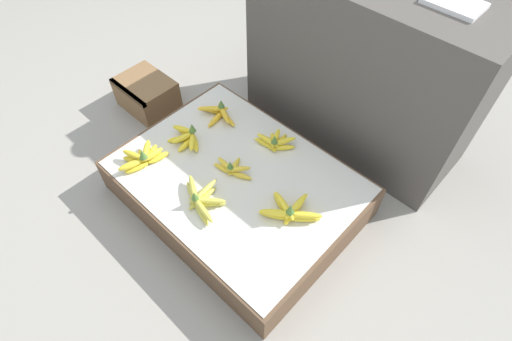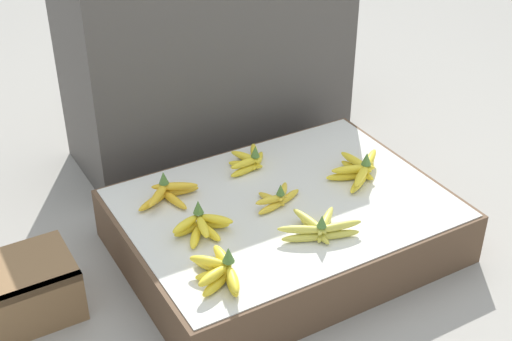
{
  "view_description": "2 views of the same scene",
  "coord_description": "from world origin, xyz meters",
  "px_view_note": "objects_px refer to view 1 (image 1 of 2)",
  "views": [
    {
      "loc": [
        0.82,
        -0.75,
        1.62
      ],
      "look_at": [
        0.11,
        0.01,
        0.31
      ],
      "focal_mm": 28.0,
      "sensor_mm": 36.0,
      "label": 1
    },
    {
      "loc": [
        -1.06,
        -1.66,
        1.55
      ],
      "look_at": [
        -0.07,
        0.07,
        0.3
      ],
      "focal_mm": 50.0,
      "sensor_mm": 36.0,
      "label": 2
    }
  ],
  "objects_px": {
    "wooden_crate": "(147,94)",
    "banana_bunch_middle_midleft": "(232,168)",
    "banana_bunch_front_midleft": "(201,200)",
    "banana_bunch_back_left": "(219,113)",
    "banana_bunch_middle_left": "(187,138)",
    "foam_tray_white": "(454,3)",
    "banana_bunch_middle_midright": "(290,211)",
    "banana_bunch_front_left": "(143,158)",
    "banana_bunch_back_midleft": "(275,142)"
  },
  "relations": [
    {
      "from": "banana_bunch_front_midleft",
      "to": "banana_bunch_middle_midleft",
      "type": "relative_size",
      "value": 1.32
    },
    {
      "from": "banana_bunch_middle_midright",
      "to": "banana_bunch_back_left",
      "type": "bearing_deg",
      "value": 162.26
    },
    {
      "from": "banana_bunch_middle_midleft",
      "to": "foam_tray_white",
      "type": "distance_m",
      "value": 1.09
    },
    {
      "from": "banana_bunch_front_midleft",
      "to": "banana_bunch_middle_left",
      "type": "relative_size",
      "value": 1.28
    },
    {
      "from": "banana_bunch_middle_midright",
      "to": "banana_bunch_back_midleft",
      "type": "height_order",
      "value": "banana_bunch_middle_midright"
    },
    {
      "from": "banana_bunch_front_midleft",
      "to": "banana_bunch_middle_left",
      "type": "xyz_separation_m",
      "value": [
        -0.32,
        0.19,
        0.0
      ]
    },
    {
      "from": "banana_bunch_front_midleft",
      "to": "banana_bunch_middle_left",
      "type": "distance_m",
      "value": 0.37
    },
    {
      "from": "banana_bunch_middle_left",
      "to": "banana_bunch_middle_midright",
      "type": "height_order",
      "value": "banana_bunch_middle_midright"
    },
    {
      "from": "banana_bunch_back_left",
      "to": "banana_bunch_middle_midleft",
      "type": "bearing_deg",
      "value": -34.12
    },
    {
      "from": "banana_bunch_front_midleft",
      "to": "banana_bunch_back_left",
      "type": "distance_m",
      "value": 0.53
    },
    {
      "from": "banana_bunch_front_midleft",
      "to": "banana_bunch_back_midleft",
      "type": "distance_m",
      "value": 0.46
    },
    {
      "from": "banana_bunch_back_midleft",
      "to": "banana_bunch_middle_midleft",
      "type": "bearing_deg",
      "value": -98.18
    },
    {
      "from": "banana_bunch_middle_midleft",
      "to": "banana_bunch_middle_midright",
      "type": "height_order",
      "value": "banana_bunch_middle_midright"
    },
    {
      "from": "banana_bunch_middle_midright",
      "to": "banana_bunch_back_left",
      "type": "xyz_separation_m",
      "value": [
        -0.65,
        0.21,
        -0.0
      ]
    },
    {
      "from": "banana_bunch_front_left",
      "to": "banana_bunch_middle_midleft",
      "type": "height_order",
      "value": "banana_bunch_front_left"
    },
    {
      "from": "banana_bunch_front_left",
      "to": "banana_bunch_middle_midleft",
      "type": "relative_size",
      "value": 1.23
    },
    {
      "from": "wooden_crate",
      "to": "banana_bunch_back_midleft",
      "type": "bearing_deg",
      "value": 8.81
    },
    {
      "from": "banana_bunch_front_midleft",
      "to": "banana_bunch_back_left",
      "type": "bearing_deg",
      "value": 128.49
    },
    {
      "from": "banana_bunch_middle_midleft",
      "to": "banana_bunch_front_left",
      "type": "bearing_deg",
      "value": -144.86
    },
    {
      "from": "wooden_crate",
      "to": "banana_bunch_back_midleft",
      "type": "height_order",
      "value": "banana_bunch_back_midleft"
    },
    {
      "from": "banana_bunch_front_left",
      "to": "banana_bunch_front_midleft",
      "type": "height_order",
      "value": "banana_bunch_front_left"
    },
    {
      "from": "banana_bunch_middle_midleft",
      "to": "banana_bunch_back_midleft",
      "type": "height_order",
      "value": "banana_bunch_back_midleft"
    },
    {
      "from": "banana_bunch_middle_midleft",
      "to": "foam_tray_white",
      "type": "height_order",
      "value": "foam_tray_white"
    },
    {
      "from": "banana_bunch_front_midleft",
      "to": "foam_tray_white",
      "type": "distance_m",
      "value": 1.24
    },
    {
      "from": "banana_bunch_front_left",
      "to": "banana_bunch_back_midleft",
      "type": "relative_size",
      "value": 1.27
    },
    {
      "from": "banana_bunch_middle_left",
      "to": "banana_bunch_back_left",
      "type": "height_order",
      "value": "banana_bunch_middle_left"
    },
    {
      "from": "banana_bunch_middle_left",
      "to": "banana_bunch_middle_midright",
      "type": "bearing_deg",
      "value": 1.81
    },
    {
      "from": "banana_bunch_middle_midright",
      "to": "banana_bunch_front_left",
      "type": "bearing_deg",
      "value": -160.54
    },
    {
      "from": "wooden_crate",
      "to": "foam_tray_white",
      "type": "distance_m",
      "value": 1.61
    },
    {
      "from": "banana_bunch_front_midleft",
      "to": "banana_bunch_middle_midleft",
      "type": "xyz_separation_m",
      "value": [
        -0.03,
        0.21,
        -0.0
      ]
    },
    {
      "from": "banana_bunch_front_left",
      "to": "banana_bunch_middle_left",
      "type": "xyz_separation_m",
      "value": [
        0.05,
        0.22,
        -0.0
      ]
    },
    {
      "from": "wooden_crate",
      "to": "banana_bunch_back_left",
      "type": "height_order",
      "value": "banana_bunch_back_left"
    },
    {
      "from": "banana_bunch_back_left",
      "to": "banana_bunch_middle_midright",
      "type": "bearing_deg",
      "value": -17.74
    },
    {
      "from": "wooden_crate",
      "to": "banana_bunch_back_left",
      "type": "bearing_deg",
      "value": 9.63
    },
    {
      "from": "banana_bunch_middle_midright",
      "to": "foam_tray_white",
      "type": "bearing_deg",
      "value": 83.55
    },
    {
      "from": "banana_bunch_front_midleft",
      "to": "wooden_crate",
      "type": "bearing_deg",
      "value": 159.03
    },
    {
      "from": "banana_bunch_middle_left",
      "to": "banana_bunch_back_midleft",
      "type": "relative_size",
      "value": 1.06
    },
    {
      "from": "banana_bunch_middle_left",
      "to": "foam_tray_white",
      "type": "height_order",
      "value": "foam_tray_white"
    },
    {
      "from": "wooden_crate",
      "to": "banana_bunch_middle_midleft",
      "type": "bearing_deg",
      "value": -8.08
    },
    {
      "from": "banana_bunch_front_left",
      "to": "banana_bunch_front_midleft",
      "type": "xyz_separation_m",
      "value": [
        0.37,
        0.03,
        -0.0
      ]
    },
    {
      "from": "banana_bunch_middle_midleft",
      "to": "banana_bunch_back_left",
      "type": "height_order",
      "value": "banana_bunch_back_left"
    },
    {
      "from": "wooden_crate",
      "to": "banana_bunch_middle_midleft",
      "type": "xyz_separation_m",
      "value": [
        0.83,
        -0.12,
        0.13
      ]
    },
    {
      "from": "banana_bunch_middle_midright",
      "to": "wooden_crate",
      "type": "bearing_deg",
      "value": 174.28
    },
    {
      "from": "banana_bunch_middle_left",
      "to": "foam_tray_white",
      "type": "bearing_deg",
      "value": 47.71
    },
    {
      "from": "wooden_crate",
      "to": "foam_tray_white",
      "type": "bearing_deg",
      "value": 27.34
    },
    {
      "from": "banana_bunch_middle_midleft",
      "to": "banana_bunch_middle_left",
      "type": "bearing_deg",
      "value": -176.22
    },
    {
      "from": "banana_bunch_back_midleft",
      "to": "foam_tray_white",
      "type": "xyz_separation_m",
      "value": [
        0.39,
        0.52,
        0.64
      ]
    },
    {
      "from": "banana_bunch_front_midleft",
      "to": "banana_bunch_back_left",
      "type": "xyz_separation_m",
      "value": [
        -0.33,
        0.42,
        0.0
      ]
    },
    {
      "from": "banana_bunch_middle_midleft",
      "to": "banana_bunch_middle_midright",
      "type": "xyz_separation_m",
      "value": [
        0.34,
        0.0,
        0.01
      ]
    },
    {
      "from": "banana_bunch_middle_left",
      "to": "banana_bunch_back_left",
      "type": "xyz_separation_m",
      "value": [
        -0.02,
        0.23,
        -0.0
      ]
    }
  ]
}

